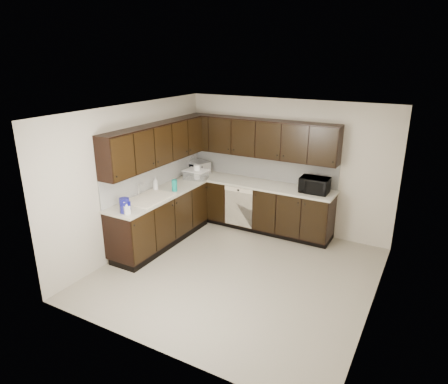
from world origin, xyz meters
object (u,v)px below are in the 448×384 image
at_px(microwave, 314,185).
at_px(storage_bin, 196,175).
at_px(sink, 149,202).
at_px(toaster_oven, 200,167).
at_px(blue_pitcher, 125,205).

height_order(microwave, storage_bin, microwave).
xyz_separation_m(sink, storage_bin, (0.07, 1.36, 0.14)).
relative_size(microwave, toaster_oven, 1.26).
height_order(storage_bin, blue_pitcher, blue_pitcher).
distance_m(sink, storage_bin, 1.37).
xyz_separation_m(sink, microwave, (2.34, 1.68, 0.20)).
bearing_deg(storage_bin, microwave, 7.85).
bearing_deg(storage_bin, sink, -92.98).
bearing_deg(blue_pitcher, toaster_oven, 92.45).
height_order(microwave, blue_pitcher, microwave).
bearing_deg(microwave, storage_bin, -173.16).
xyz_separation_m(microwave, toaster_oven, (-2.41, 0.05, -0.01)).
xyz_separation_m(storage_bin, blue_pitcher, (0.01, -2.02, 0.03)).
bearing_deg(storage_bin, blue_pitcher, -89.80).
relative_size(sink, microwave, 1.65).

